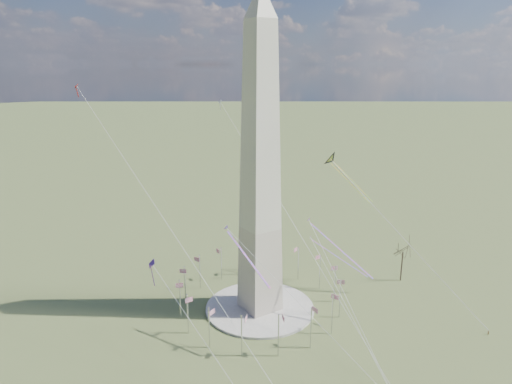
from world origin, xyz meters
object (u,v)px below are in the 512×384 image
tree_near (403,250)px  washington_monument (260,168)px  person_east (488,333)px  kite_delta_black (333,162)px

tree_near → washington_monument: bearing=168.1°
tree_near → person_east: size_ratio=11.53×
washington_monument → person_east: washington_monument is taller
person_east → kite_delta_black: 74.55m
kite_delta_black → washington_monument: bearing=0.0°
kite_delta_black → person_east: bearing=85.7°
washington_monument → person_east: (48.90, -50.43, -47.21)m
tree_near → kite_delta_black: (-17.07, 21.40, 31.61)m
person_east → kite_delta_black: (-10.03, 60.01, 43.09)m
tree_near → person_east: 40.89m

